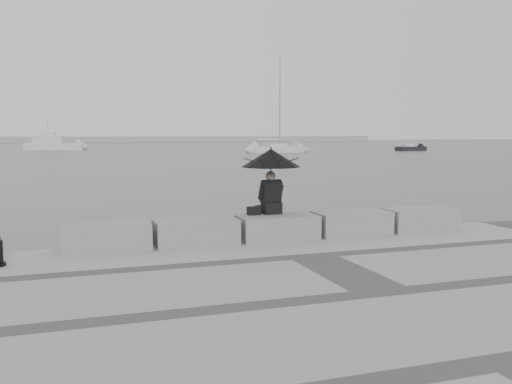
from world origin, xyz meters
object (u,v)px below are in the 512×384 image
object	(u,v)px
sailboat_right	(277,149)
motor_cruiser	(54,144)
small_motorboat	(411,148)
seated_person	(271,165)

from	to	relation	value
sailboat_right	motor_cruiser	distance (m)	35.55
small_motorboat	sailboat_right	bearing A→B (deg)	175.47
motor_cruiser	small_motorboat	size ratio (longest dim) A/B	1.78
seated_person	small_motorboat	distance (m)	77.45
seated_person	small_motorboat	size ratio (longest dim) A/B	0.27
sailboat_right	small_motorboat	world-z (taller)	sailboat_right
small_motorboat	seated_person	bearing A→B (deg)	-135.51
seated_person	motor_cruiser	xyz separation A→B (m)	(-5.11, 82.01, -1.12)
seated_person	motor_cruiser	bearing A→B (deg)	86.69
motor_cruiser	sailboat_right	bearing A→B (deg)	-25.72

